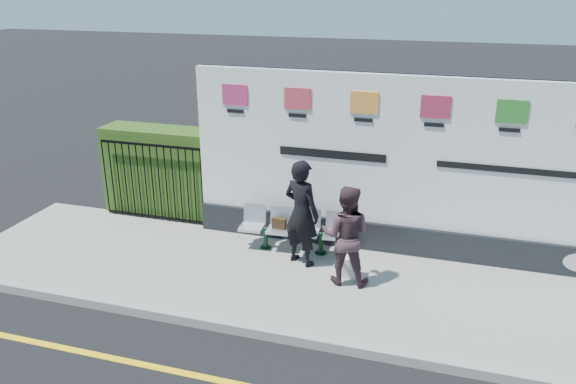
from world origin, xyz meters
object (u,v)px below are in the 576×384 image
(woman_left, at_px, (301,213))
(bench, at_px, (293,240))
(woman_right, at_px, (346,235))
(billboard, at_px, (429,182))

(woman_left, bearing_deg, bench, -33.34)
(woman_left, height_order, woman_right, woman_left)
(billboard, distance_m, woman_right, 1.77)
(billboard, height_order, woman_left, billboard)
(bench, bearing_deg, billboard, 9.49)
(billboard, bearing_deg, woman_left, -154.73)
(billboard, xyz_separation_m, woman_left, (-1.89, -0.89, -0.41))
(bench, bearing_deg, woman_right, -40.61)
(woman_right, bearing_deg, bench, -39.47)
(woman_right, bearing_deg, woman_left, -29.73)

